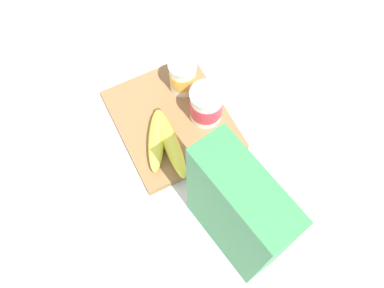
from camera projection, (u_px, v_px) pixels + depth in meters
The scene contains 7 objects.
ground_plane at pixel (172, 122), 0.97m from camera, with size 2.40×2.40×0.00m, color silver.
cutting_board at pixel (172, 120), 0.96m from camera, with size 0.28×0.25×0.02m, color olive.
cereal_box at pixel (237, 213), 0.72m from camera, with size 0.19×0.07×0.30m, color #38844C.
yogurt_cup_front at pixel (183, 76), 0.95m from camera, with size 0.06×0.06×0.09m.
yogurt_cup_back at pixel (206, 105), 0.91m from camera, with size 0.08×0.08×0.10m.
banana_bunch at pixel (164, 141), 0.90m from camera, with size 0.19×0.10×0.04m.
spoon at pixel (126, 77), 1.02m from camera, with size 0.13×0.03×0.01m.
Camera 1 is at (0.43, -0.17, 0.85)m, focal length 38.75 mm.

